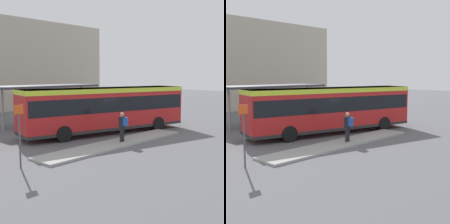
% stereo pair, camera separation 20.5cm
% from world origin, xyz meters
% --- Properties ---
extents(ground_plane, '(120.00, 120.00, 0.00)m').
position_xyz_m(ground_plane, '(0.00, 0.00, 0.00)').
color(ground_plane, '#5B5B60').
extents(curb_island, '(10.89, 1.80, 0.12)m').
position_xyz_m(curb_island, '(-2.19, -3.00, 0.06)').
color(curb_island, '#9E9E99').
rests_on(curb_island, ground_plane).
extents(city_bus, '(12.39, 5.37, 3.18)m').
position_xyz_m(city_bus, '(0.01, -0.00, 1.86)').
color(city_bus, red).
rests_on(city_bus, ground_plane).
extents(pedestrian_waiting, '(0.46, 0.50, 1.76)m').
position_xyz_m(pedestrian_waiting, '(-1.82, -3.12, 1.13)').
color(pedestrian_waiting, '#232328').
rests_on(pedestrian_waiting, curb_island).
extents(bicycle_black, '(0.48, 1.75, 0.76)m').
position_xyz_m(bicycle_black, '(9.92, 1.95, 0.38)').
color(bicycle_black, black).
rests_on(bicycle_black, ground_plane).
extents(bicycle_yellow, '(0.48, 1.60, 0.69)m').
position_xyz_m(bicycle_yellow, '(10.02, 2.74, 0.35)').
color(bicycle_yellow, black).
rests_on(bicycle_yellow, ground_plane).
extents(bicycle_orange, '(0.48, 1.58, 0.68)m').
position_xyz_m(bicycle_orange, '(10.31, 3.53, 0.34)').
color(bicycle_orange, black).
rests_on(bicycle_orange, ground_plane).
extents(station_shelter, '(9.12, 3.16, 3.22)m').
position_xyz_m(station_shelter, '(-0.40, 6.54, 3.06)').
color(station_shelter, '#383D47').
rests_on(station_shelter, ground_plane).
extents(platform_sign, '(0.44, 0.08, 2.80)m').
position_xyz_m(platform_sign, '(-8.57, -3.03, 1.56)').
color(platform_sign, '#4C4C51').
rests_on(platform_sign, ground_plane).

